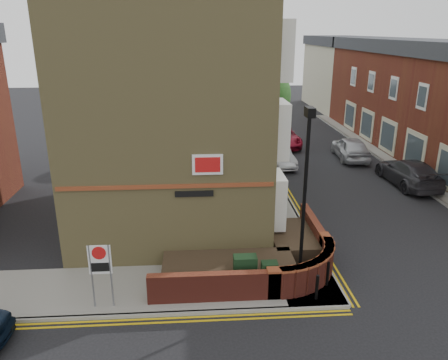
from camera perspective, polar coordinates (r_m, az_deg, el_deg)
ground at (r=14.81m, az=4.52°, el=-16.77°), size 120.00×120.00×0.00m
pavement_corner at (r=15.96m, az=-9.20°, el=-13.80°), size 13.00×3.00×0.12m
pavement_main at (r=29.42m, az=3.91°, el=2.02°), size 2.00×32.00×0.12m
pavement_far at (r=30.25m, az=25.84°, el=0.58°), size 4.00×40.00×0.12m
kerb_side at (r=14.73m, az=-9.70°, el=-16.96°), size 13.00×0.15×0.12m
kerb_main_near at (r=29.57m, az=5.83°, el=2.05°), size 0.15×32.00×0.12m
kerb_main_far at (r=29.32m, az=22.44°, el=0.51°), size 0.15×40.00×0.12m
yellow_lines_side at (r=14.56m, az=-9.78°, el=-17.71°), size 13.00×0.28×0.01m
yellow_lines_main at (r=29.63m, az=6.31°, el=1.96°), size 0.28×32.00×0.01m
corner_building at (r=20.03m, az=-6.66°, el=11.96°), size 8.95×10.40×13.60m
garden_wall at (r=16.88m, az=3.28°, el=-11.83°), size 6.80×6.00×1.20m
lamppost at (r=14.54m, az=10.44°, el=-2.71°), size 0.25×0.50×6.30m
utility_cabinet_large at (r=15.46m, az=2.76°, el=-11.86°), size 0.80×0.45×1.20m
utility_cabinet_small at (r=15.34m, az=5.93°, el=-12.45°), size 0.55×0.40×1.10m
bollard_near at (r=15.21m, az=12.04°, el=-13.54°), size 0.11×0.11×0.90m
bollard_far at (r=16.02m, az=13.38°, el=-11.84°), size 0.11×0.11×0.90m
zone_sign at (r=14.54m, az=-15.86°, el=-10.59°), size 0.72×0.07×2.20m
far_terrace at (r=33.54m, az=25.81°, el=9.27°), size 5.40×30.40×8.00m
far_terrace_cream at (r=52.71m, az=14.64°, el=13.44°), size 5.40×12.40×8.00m
tree_near at (r=26.50m, az=4.71°, el=10.41°), size 3.64×3.65×6.70m
tree_mid at (r=34.31m, az=2.73°, el=13.24°), size 4.03×4.03×7.42m
tree_far at (r=42.26m, az=1.45°, el=13.96°), size 3.81×3.81×7.00m
traffic_light_assembly at (r=37.58m, az=2.76°, el=10.03°), size 0.20×0.16×4.20m
silver_car_near at (r=29.45m, az=7.05°, el=3.19°), size 1.93×4.29×1.37m
red_car_main at (r=34.66m, az=7.48°, el=5.69°), size 2.53×5.38×1.49m
grey_car_far at (r=27.67m, az=22.96°, el=0.93°), size 2.31×5.34×1.53m
silver_car_far at (r=32.02m, az=16.20°, el=4.06°), size 2.20×4.77×1.58m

